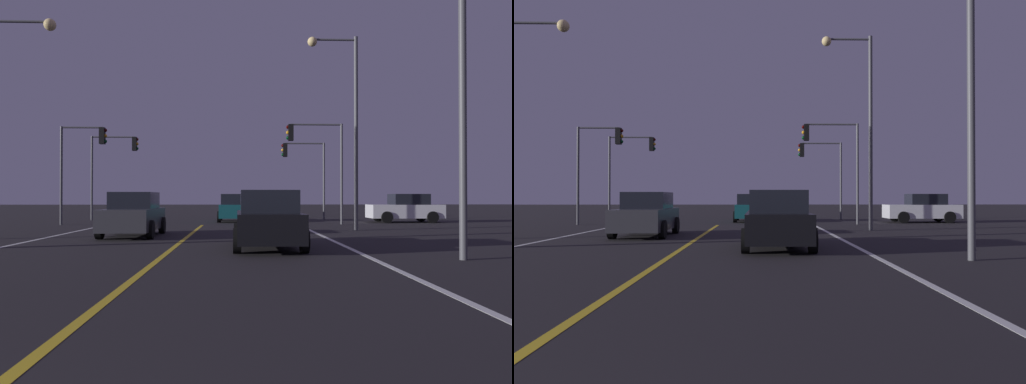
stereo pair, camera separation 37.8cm
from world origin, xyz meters
The scene contains 12 objects.
lane_edge_right centered at (5.19, 9.75, 0.00)m, with size 0.16×31.51×0.01m, color silver.
lane_center_divider centered at (0.00, 9.75, 0.00)m, with size 0.16×31.51×0.01m, color gold.
car_ahead_far centered at (1.70, 29.49, 0.82)m, with size 2.02×4.30×1.70m.
car_lead_same_lane centered at (2.79, 13.61, 0.82)m, with size 2.02×4.30×1.70m.
car_oncoming centered at (-2.12, 18.27, 0.82)m, with size 2.02×4.30×1.70m.
car_crossing_side centered at (12.00, 28.12, 0.82)m, with size 4.30×2.02×1.70m.
traffic_light_near_right centered at (6.21, 26.01, 4.14)m, with size 3.16×0.36×5.58m.
traffic_light_near_left centered at (-6.51, 26.01, 3.95)m, with size 2.52×0.36×5.35m.
traffic_light_far_right centered at (6.28, 31.51, 3.83)m, with size 2.93×0.36×5.15m.
traffic_light_far_left centered at (-6.23, 31.51, 4.10)m, with size 3.11×0.36×5.52m.
street_lamp_right_near centered at (6.70, 10.80, 5.45)m, with size 2.69×0.44×8.61m.
street_lamp_right_far centered at (6.81, 21.24, 5.55)m, with size 2.31×0.44×8.84m.
Camera 2 is at (2.28, -0.57, 1.50)m, focal length 33.92 mm.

